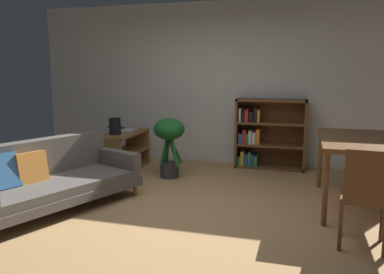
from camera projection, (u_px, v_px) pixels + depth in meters
ground_plane at (177, 216)px, 4.19m from camera, size 8.16×8.16×0.00m
back_wall_panel at (226, 84)px, 6.52m from camera, size 6.80×0.10×2.70m
fabric_couch at (48, 178)px, 4.42m from camera, size 1.52×2.10×0.76m
media_console at (124, 151)px, 6.14m from camera, size 0.43×1.10×0.60m
open_laptop at (124, 129)px, 6.31m from camera, size 0.41×0.31×0.07m
desk_speaker at (115, 126)px, 5.88m from camera, size 0.18×0.18×0.25m
potted_floor_plant at (169, 138)px, 5.66m from camera, size 0.46×0.47×0.88m
dining_table at (362, 145)px, 4.37m from camera, size 0.92×1.49×0.81m
dining_chair_near at (365, 194)px, 3.34m from camera, size 0.43×0.42×0.91m
bookshelf at (266, 134)px, 6.27m from camera, size 1.10×0.36×1.12m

